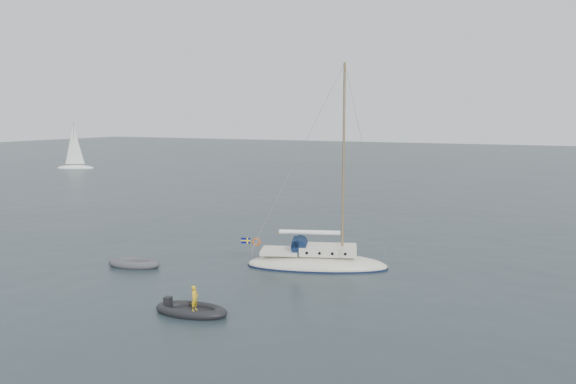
% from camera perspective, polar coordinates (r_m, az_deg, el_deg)
% --- Properties ---
extents(ground, '(300.00, 300.00, 0.00)m').
position_cam_1_polar(ground, '(29.97, 3.48, -8.84)').
color(ground, black).
rests_on(ground, ground).
extents(sailboat, '(8.37, 2.51, 11.92)m').
position_cam_1_polar(sailboat, '(31.96, 2.99, -6.10)').
color(sailboat, silver).
rests_on(sailboat, ground).
extents(dinghy, '(3.13, 1.42, 0.45)m').
position_cam_1_polar(dinghy, '(33.48, -15.38, -6.98)').
color(dinghy, '#47474B').
rests_on(dinghy, ground).
extents(rib, '(3.37, 1.53, 1.30)m').
position_cam_1_polar(rib, '(25.27, -9.82, -11.67)').
color(rib, black).
rests_on(rib, ground).
extents(distant_yacht_a, '(5.92, 3.16, 7.84)m').
position_cam_1_polar(distant_yacht_a, '(97.40, -20.88, 4.22)').
color(distant_yacht_a, white).
rests_on(distant_yacht_a, ground).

